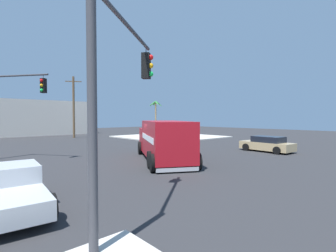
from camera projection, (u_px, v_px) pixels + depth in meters
The scene contains 11 objects.
ground_plane at pixel (160, 161), 16.71m from camera, with size 100.00×100.00×0.00m, color #2B2B2D.
sidewalk_corner_far at pixel (170, 137), 36.35m from camera, with size 12.87×12.87×0.14m, color beige.
delivery_truck at pixel (164, 140), 16.56m from camera, with size 6.31×8.33×2.69m.
traffic_light_primary at pixel (10, 102), 16.72m from camera, with size 2.68×3.70×5.98m.
traffic_light_secondary at pixel (120, 80), 6.53m from camera, with size 3.86×3.08×5.70m.
pickup_silver at pixel (5, 187), 7.87m from camera, with size 2.67×5.37×1.38m.
sedan_tan at pixel (267, 144), 21.13m from camera, with size 2.30×4.43×1.31m.
vending_machine_red at pixel (171, 131), 33.63m from camera, with size 1.16×1.10×1.85m.
palm_tree_far at pixel (156, 112), 40.84m from camera, with size 2.40×2.48×5.52m.
utility_pole at pixel (74, 106), 34.96m from camera, with size 1.97×1.20×8.68m.
building_backdrop at pixel (27, 118), 39.56m from camera, with size 19.00×6.00×5.64m, color beige.
Camera 1 is at (-10.78, -12.66, 2.94)m, focal length 26.43 mm.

